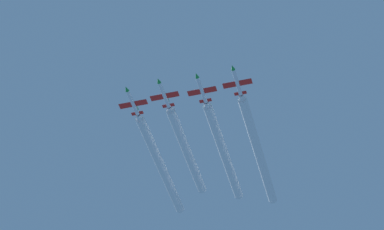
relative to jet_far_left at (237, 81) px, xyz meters
The scene contains 8 objects.
jet_far_left is the anchor object (origin of this frame).
jet_inner_left 10.35m from the jet_far_left, ahead, with size 8.39×12.22×2.94m.
jet_center 21.35m from the jet_far_left, ahead, with size 8.39×12.22×2.94m.
jet_inner_right 30.98m from the jet_far_left, ahead, with size 8.39×12.22×2.94m.
smoke_trail_far_left 30.80m from the jet_far_left, 90.00° to the right, with size 2.80×50.44×2.80m.
smoke_trail_inner_left 30.05m from the jet_far_left, 69.85° to the right, with size 2.80×44.89×2.80m.
smoke_trail_center 32.94m from the jet_far_left, 49.62° to the right, with size 2.80×39.58×2.80m.
smoke_trail_inner_right 42.73m from the jet_far_left, 43.53° to the right, with size 2.80×47.13×2.80m.
Camera 1 is at (-42.34, 152.52, 2.86)m, focal length 74.31 mm.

